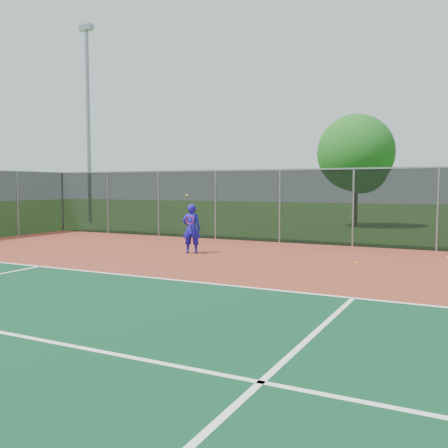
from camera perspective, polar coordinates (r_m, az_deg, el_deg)
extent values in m
plane|color=#275217|center=(8.80, -2.94, -11.22)|extent=(120.00, 120.00, 0.00)
cube|color=maroon|center=(10.53, 2.54, -8.54)|extent=(30.00, 20.00, 0.02)
cube|color=#0D3F22|center=(5.03, -2.96, -23.43)|extent=(22.00, 13.00, 0.01)
cube|color=white|center=(10.84, 14.56, -8.19)|extent=(22.00, 0.10, 0.00)
cube|color=white|center=(5.02, -2.96, -23.36)|extent=(0.10, 13.00, 0.00)
cube|color=white|center=(6.25, 4.23, -17.59)|extent=(18.00, 0.10, 0.00)
cube|color=black|center=(19.82, 14.54, 1.82)|extent=(30.00, 0.04, 3.00)
cube|color=gray|center=(19.82, 14.63, 6.16)|extent=(30.00, 0.06, 0.06)
imported|color=#1712B0|center=(17.31, -3.73, -0.53)|extent=(0.74, 0.63, 1.72)
cylinder|color=black|center=(17.01, -3.73, -0.53)|extent=(0.03, 0.15, 0.27)
torus|color=#A51414|center=(16.90, -3.90, 0.45)|extent=(0.30, 0.13, 0.29)
sphere|color=#D4E71A|center=(17.46, -4.29, 3.31)|extent=(0.07, 0.07, 0.07)
sphere|color=#D4E71A|center=(17.60, 24.18, -3.53)|extent=(0.07, 0.07, 0.07)
sphere|color=#D4E71A|center=(19.85, -5.02, -2.29)|extent=(0.07, 0.07, 0.07)
sphere|color=#D4E71A|center=(15.53, 14.90, -4.30)|extent=(0.07, 0.07, 0.07)
sphere|color=#D4E71A|center=(18.19, -12.04, -2.99)|extent=(0.07, 0.07, 0.07)
sphere|color=#D4E71A|center=(20.11, -13.76, -2.31)|extent=(0.07, 0.07, 0.07)
cylinder|color=gray|center=(33.32, -15.24, 10.55)|extent=(0.24, 0.24, 12.03)
cube|color=gray|center=(34.55, -15.46, 20.81)|extent=(0.90, 0.40, 0.35)
cylinder|color=#352513|center=(29.58, 14.73, 2.07)|extent=(0.30, 0.30, 2.46)
sphere|color=#155117|center=(29.62, 14.84, 7.88)|extent=(4.37, 4.37, 4.37)
sphere|color=#155117|center=(29.20, 15.46, 6.31)|extent=(3.00, 3.00, 3.00)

